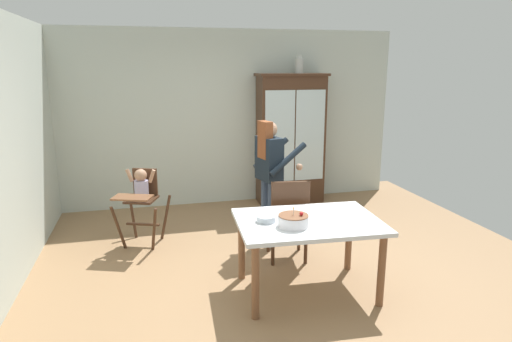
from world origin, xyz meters
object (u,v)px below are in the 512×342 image
object	(u,v)px
serving_bowl	(266,219)
dining_chair_far_side	(289,215)
high_chair_with_toddler	(141,193)
adult_person	(270,168)
dining_table	(308,230)
birthday_cake	(293,221)
ceramic_vase	(299,65)
china_cabinet	(291,139)

from	to	relation	value
serving_bowl	dining_chair_far_side	size ratio (longest dim) A/B	0.19
high_chair_with_toddler	adult_person	distance (m)	1.59
dining_table	dining_chair_far_side	world-z (taller)	dining_chair_far_side
birthday_cake	serving_bowl	bearing A→B (deg)	139.56
birthday_cake	dining_chair_far_side	bearing A→B (deg)	74.67
dining_table	serving_bowl	size ratio (longest dim) A/B	7.77
ceramic_vase	serving_bowl	xyz separation A→B (m)	(-1.28, -2.81, -1.39)
china_cabinet	dining_table	bearing A→B (deg)	-104.91
high_chair_with_toddler	dining_chair_far_side	distance (m)	1.83
adult_person	serving_bowl	world-z (taller)	adult_person
high_chair_with_toddler	dining_table	distance (m)	2.24
serving_bowl	china_cabinet	bearing A→B (deg)	67.48
ceramic_vase	dining_chair_far_side	world-z (taller)	ceramic_vase
adult_person	dining_table	distance (m)	1.28
serving_bowl	birthday_cake	bearing A→B (deg)	-40.44
adult_person	china_cabinet	bearing A→B (deg)	-40.08
china_cabinet	dining_chair_far_side	distance (m)	2.33
ceramic_vase	dining_table	size ratio (longest dim) A/B	0.19
dining_chair_far_side	ceramic_vase	bearing A→B (deg)	-103.73
ceramic_vase	dining_chair_far_side	distance (m)	2.83
high_chair_with_toddler	serving_bowl	distance (m)	1.94
ceramic_vase	birthday_cake	world-z (taller)	ceramic_vase
high_chair_with_toddler	serving_bowl	bearing A→B (deg)	-33.06
ceramic_vase	dining_table	xyz separation A→B (m)	(-0.88, -2.86, -1.52)
adult_person	serving_bowl	distance (m)	1.26
high_chair_with_toddler	adult_person	bearing A→B (deg)	6.76
adult_person	birthday_cake	world-z (taller)	adult_person
high_chair_with_toddler	birthday_cake	bearing A→B (deg)	-31.42
ceramic_vase	high_chair_with_toddler	bearing A→B (deg)	-152.82
china_cabinet	serving_bowl	bearing A→B (deg)	-112.52
china_cabinet	serving_bowl	size ratio (longest dim) A/B	11.33
dining_chair_far_side	birthday_cake	bearing A→B (deg)	82.26
china_cabinet	dining_chair_far_side	size ratio (longest dim) A/B	2.12
adult_person	serving_bowl	bearing A→B (deg)	149.05
dining_table	adult_person	bearing A→B (deg)	91.69
dining_table	birthday_cake	distance (m)	0.28
birthday_cake	dining_chair_far_side	xyz separation A→B (m)	(0.22, 0.82, -0.24)
high_chair_with_toddler	birthday_cake	distance (m)	2.21
dining_table	birthday_cake	size ratio (longest dim) A/B	5.00
ceramic_vase	high_chair_with_toddler	distance (m)	3.11
ceramic_vase	birthday_cake	size ratio (longest dim) A/B	0.96
ceramic_vase	adult_person	xyz separation A→B (m)	(-0.91, -1.62, -1.19)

